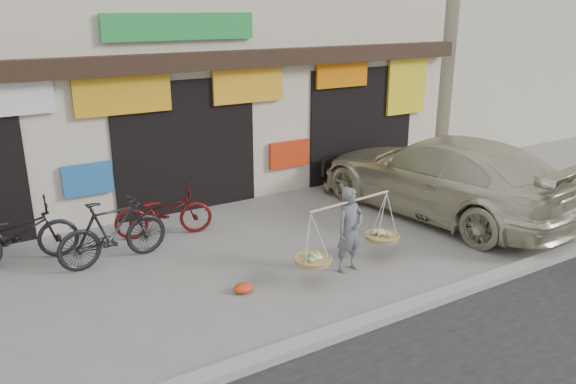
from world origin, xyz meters
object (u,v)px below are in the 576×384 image
bike_0 (14,234)px  bike_2 (163,212)px  suv (441,176)px  street_vendor (350,234)px  bike_1 (113,231)px

bike_0 → bike_2: bearing=-88.2°
suv → street_vendor: bearing=12.2°
bike_1 → suv: bearing=-105.2°
bike_0 → bike_1: (1.40, -0.78, 0.03)m
bike_1 → bike_2: bearing=-63.7°
bike_1 → suv: 6.44m
bike_0 → bike_2: size_ratio=1.12×
bike_1 → bike_2: size_ratio=1.04×
bike_2 → bike_0: bearing=102.0°
street_vendor → bike_2: 3.58m
street_vendor → bike_1: bearing=138.6°
street_vendor → bike_0: 5.47m
street_vendor → suv: (3.19, 1.18, 0.17)m
street_vendor → bike_0: street_vendor is taller
street_vendor → bike_0: (-4.56, 3.02, -0.11)m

